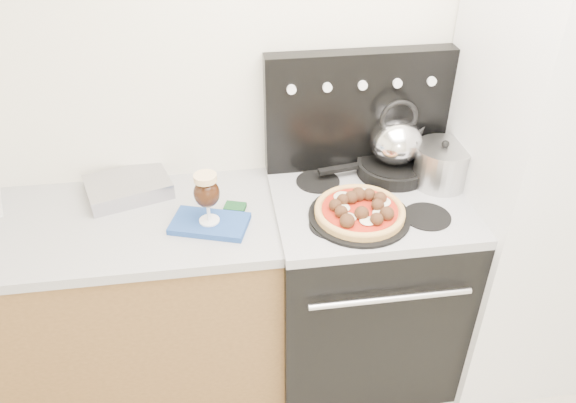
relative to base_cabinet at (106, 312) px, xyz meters
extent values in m
cube|color=#ECE7D0|center=(1.02, 0.30, 0.82)|extent=(3.50, 0.01, 2.50)
cube|color=brown|center=(0.00, 0.00, 0.00)|extent=(1.45, 0.60, 0.86)
cube|color=#AAAAAC|center=(0.00, 0.00, 0.45)|extent=(1.48, 0.63, 0.04)
cube|color=black|center=(1.10, -0.02, 0.01)|extent=(0.76, 0.65, 0.88)
cube|color=#ADADB2|center=(1.10, -0.02, 0.47)|extent=(0.76, 0.65, 0.04)
cube|color=black|center=(1.10, 0.25, 0.74)|extent=(0.76, 0.08, 0.50)
cube|color=silver|center=(1.80, -0.05, 0.52)|extent=(0.64, 0.68, 1.90)
cube|color=silver|center=(0.16, 0.18, 0.50)|extent=(0.37, 0.32, 0.06)
cube|color=navy|center=(0.47, -0.09, 0.48)|extent=(0.32, 0.24, 0.02)
cylinder|color=black|center=(1.03, -0.14, 0.50)|extent=(0.46, 0.46, 0.01)
cylinder|color=black|center=(1.25, 0.15, 0.52)|extent=(0.34, 0.34, 0.05)
cylinder|color=#B3B3B3|center=(1.41, 0.05, 0.57)|extent=(0.26, 0.26, 0.16)
camera|label=1|loc=(0.52, -1.78, 1.74)|focal=35.00mm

